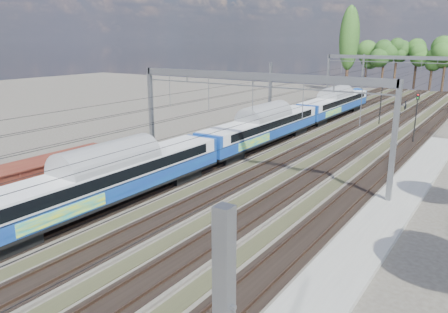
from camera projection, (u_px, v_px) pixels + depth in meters
The scene contains 10 objects.
track_bed at pixel (317, 143), 50.03m from camera, with size 21.00×130.00×0.34m.
platform at pixel (350, 259), 23.49m from camera, with size 3.00×70.00×0.30m, color gray.
catenary at pixel (346, 83), 54.40m from camera, with size 25.65×130.00×9.00m.
tree_belt at pixel (447, 57), 81.91m from camera, with size 41.04×99.17×12.03m.
poplar at pixel (349, 39), 97.37m from camera, with size 4.40×4.40×19.04m.
emu_train at pixel (262, 123), 47.77m from camera, with size 3.20×67.60×4.68m.
freight_boxcar at pixel (36, 181), 30.56m from camera, with size 2.61×12.62×3.25m.
worker at pixel (405, 106), 73.57m from camera, with size 0.60×0.40×1.65m, color black.
signal_near at pixel (381, 96), 60.91m from camera, with size 0.44×0.40×6.30m.
signal_far at pixel (416, 112), 49.52m from camera, with size 0.40×0.36×5.77m.
Camera 1 is at (18.11, -1.48, 11.56)m, focal length 35.00 mm.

